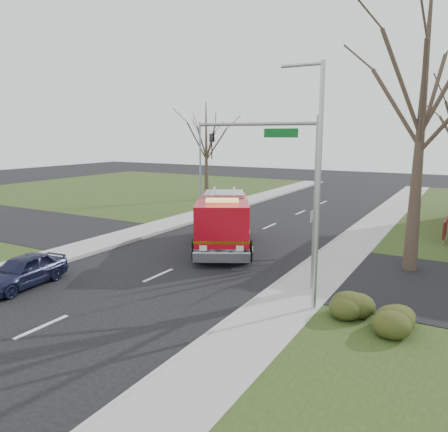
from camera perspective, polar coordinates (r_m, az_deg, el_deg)
The scene contains 12 objects.
ground at distance 19.54m, azimuth -8.58°, elevation -7.69°, with size 120.00×120.00×0.00m, color black.
sidewalk_right at distance 16.59m, azimuth 8.80°, elevation -10.80°, with size 2.40×80.00×0.15m, color #999994.
sidewalk_left at distance 23.73m, azimuth -20.47°, elevation -4.77°, with size 2.40×80.00×0.15m, color #999994.
health_center_sign at distance 27.51m, azimuth 26.88°, elevation -1.48°, with size 0.12×2.00×1.40m.
hedge_corner at distance 14.80m, azimuth 17.79°, elevation -11.81°, with size 2.80×2.00×0.90m, color #333C15.
bare_tree_near at distance 20.63m, azimuth 24.54°, elevation 13.34°, with size 6.00×6.00×12.00m.
bare_tree_left at distance 40.70m, azimuth -2.34°, elevation 9.86°, with size 4.50×4.50×9.00m.
traffic_signal_mast at distance 17.27m, azimuth 7.96°, elevation 5.90°, with size 5.29×0.18×6.80m.
streetlight_pole at distance 14.76m, azimuth 12.01°, elevation 4.37°, with size 1.48×0.16×8.40m.
utility_pole_far at distance 34.02m, azimuth -3.12°, elevation 6.23°, with size 0.14×0.14×7.00m, color gray.
fire_engine at distance 23.51m, azimuth -0.10°, elevation -0.92°, with size 5.94×7.96×3.08m.
parked_car_maroon at distance 19.61m, azimuth -24.77°, elevation -6.51°, with size 1.54×3.84×1.31m, color #191C38.
Camera 1 is at (11.61, -14.48, 6.10)m, focal length 35.00 mm.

